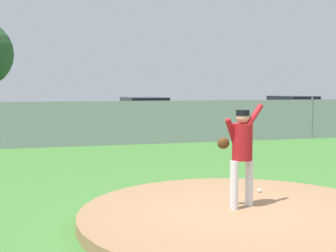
{
  "coord_description": "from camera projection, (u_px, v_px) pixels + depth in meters",
  "views": [
    {
      "loc": [
        -2.94,
        -6.31,
        2.07
      ],
      "look_at": [
        -0.23,
        3.46,
        1.23
      ],
      "focal_mm": 48.23,
      "sensor_mm": 36.0,
      "label": 1
    }
  ],
  "objects": [
    {
      "name": "parked_car_charcoal",
      "position": [
        292.0,
        112.0,
        23.87
      ],
      "size": [
        1.94,
        4.83,
        1.67
      ],
      "color": "#232328",
      "rests_on": "ground_plane"
    },
    {
      "name": "asphalt_strip",
      "position": [
        109.0,
        133.0,
        20.94
      ],
      "size": [
        44.0,
        7.0,
        0.01
      ],
      "primitive_type": "cube",
      "color": "#2B2B2D",
      "rests_on": "ground_plane"
    },
    {
      "name": "parked_car_navy",
      "position": [
        144.0,
        116.0,
        21.0
      ],
      "size": [
        2.13,
        4.65,
        1.66
      ],
      "color": "#161E4C",
      "rests_on": "ground_plane"
    },
    {
      "name": "ground_plane",
      "position": [
        152.0,
        162.0,
        12.78
      ],
      "size": [
        80.0,
        80.0,
        0.0
      ],
      "primitive_type": "plane",
      "color": "#427A33"
    },
    {
      "name": "baseball",
      "position": [
        259.0,
        190.0,
        8.23
      ],
      "size": [
        0.07,
        0.07,
        0.07
      ],
      "primitive_type": "sphere",
      "color": "white",
      "rests_on": "pitchers_mound"
    },
    {
      "name": "pitchers_mound",
      "position": [
        242.0,
        216.0,
        7.01
      ],
      "size": [
        5.07,
        5.07,
        0.18
      ],
      "primitive_type": "cylinder",
      "color": "#99704C",
      "rests_on": "ground_plane"
    },
    {
      "name": "pitcher_youth",
      "position": [
        242.0,
        148.0,
        7.11
      ],
      "size": [
        0.8,
        0.32,
        1.65
      ],
      "color": "silver",
      "rests_on": "pitchers_mound"
    },
    {
      "name": "chainlink_fence",
      "position": [
        126.0,
        123.0,
        16.55
      ],
      "size": [
        38.91,
        0.07,
        1.71
      ],
      "color": "gray",
      "rests_on": "ground_plane"
    }
  ]
}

